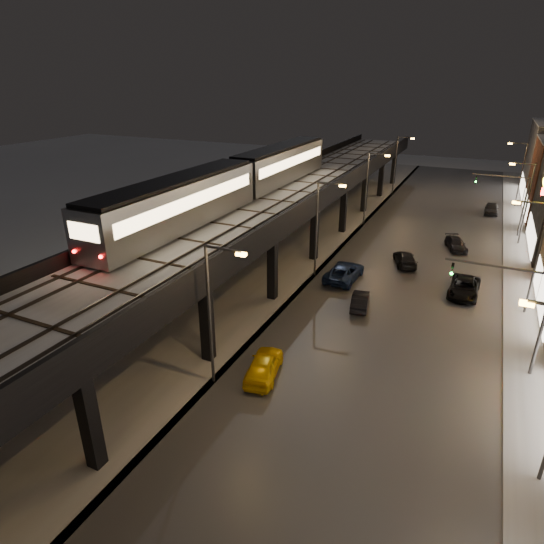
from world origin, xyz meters
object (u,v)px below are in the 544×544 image
at_px(car_mid_silver, 344,272).
at_px(car_mid_dark, 405,259).
at_px(car_near_white, 360,301).
at_px(car_onc_white, 456,245).
at_px(car_onc_red, 491,209).
at_px(car_taxi, 264,366).
at_px(subway_train, 239,179).
at_px(car_onc_dark, 464,288).

height_order(car_mid_silver, car_mid_dark, car_mid_silver).
xyz_separation_m(car_near_white, car_onc_white, (5.86, 17.71, -0.01)).
bearing_deg(car_onc_white, car_onc_red, 59.82).
distance_m(car_taxi, car_mid_silver, 16.41).
bearing_deg(subway_train, car_onc_red, 53.47).
bearing_deg(car_near_white, car_onc_white, -118.32).
bearing_deg(car_onc_dark, car_onc_white, 99.59).
bearing_deg(car_onc_red, car_near_white, -104.44).
height_order(car_mid_silver, car_onc_dark, car_mid_silver).
distance_m(car_mid_silver, car_mid_dark, 7.45).
height_order(car_mid_dark, car_onc_dark, car_onc_dark).
distance_m(car_onc_dark, car_onc_red, 28.83).
xyz_separation_m(car_mid_silver, car_onc_dark, (10.26, 1.17, -0.06)).
distance_m(subway_train, car_onc_red, 38.48).
distance_m(car_mid_dark, car_onc_white, 8.08).
height_order(car_near_white, car_onc_dark, car_onc_dark).
bearing_deg(car_taxi, subway_train, -68.98).
bearing_deg(car_onc_dark, car_mid_dark, 142.23).
height_order(car_onc_white, car_onc_red, car_onc_red).
relative_size(car_near_white, car_mid_silver, 0.68).
height_order(subway_train, car_taxi, subway_train).
relative_size(car_taxi, car_near_white, 1.18).
height_order(car_near_white, car_onc_red, car_onc_red).
relative_size(car_mid_dark, car_onc_white, 1.08).
height_order(car_taxi, car_onc_white, car_taxi).
xyz_separation_m(subway_train, car_mid_silver, (10.60, 0.31, -7.73)).
relative_size(car_near_white, car_mid_dark, 0.83).
bearing_deg(car_mid_dark, subway_train, 3.51).
height_order(car_near_white, car_mid_silver, car_mid_silver).
bearing_deg(car_taxi, car_onc_dark, -132.57).
relative_size(subway_train, car_near_white, 10.13).
bearing_deg(car_mid_silver, car_onc_dark, -170.95).
distance_m(car_mid_silver, car_onc_white, 15.52).
bearing_deg(car_taxi, car_onc_white, -118.66).
relative_size(car_mid_dark, car_onc_dark, 0.88).
relative_size(car_onc_dark, car_onc_white, 1.22).
distance_m(car_taxi, car_mid_dark, 22.87).
bearing_deg(car_mid_dark, car_mid_silver, 34.14).
xyz_separation_m(subway_train, car_taxi, (10.38, -16.10, -7.74)).
height_order(car_near_white, car_onc_white, car_near_white).
distance_m(car_taxi, car_onc_red, 47.92).
xyz_separation_m(subway_train, car_mid_dark, (15.05, 6.29, -7.84)).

